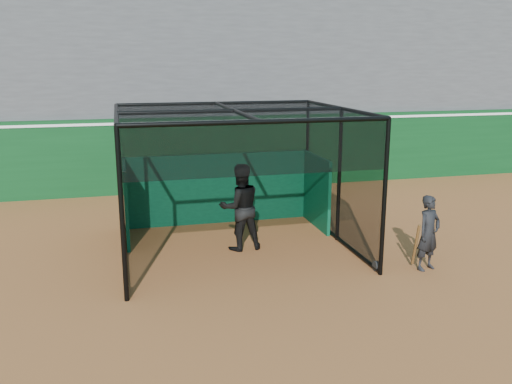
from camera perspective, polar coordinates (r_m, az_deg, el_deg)
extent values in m
plane|color=brown|center=(10.90, 2.28, -9.61)|extent=(120.00, 120.00, 0.00)
cube|color=#0B3C18|center=(18.58, -5.12, 4.10)|extent=(50.00, 0.45, 2.50)
cube|color=white|center=(18.43, -5.19, 7.48)|extent=(50.00, 0.50, 0.08)
cube|color=#4C4C4F|center=(22.17, -6.91, 12.40)|extent=(50.00, 7.85, 7.75)
cube|color=#07492C|center=(14.65, -3.96, 0.36)|extent=(4.99, 0.10, 1.90)
cylinder|color=black|center=(10.59, -13.48, -10.06)|extent=(0.08, 0.22, 0.22)
cylinder|color=black|center=(11.74, 12.52, -7.62)|extent=(0.08, 0.22, 0.22)
cylinder|color=black|center=(14.57, -13.79, -3.50)|extent=(0.08, 0.22, 0.22)
cylinder|color=black|center=(15.43, 5.53, -2.21)|extent=(0.08, 0.22, 0.22)
imported|color=black|center=(12.52, -1.68, -1.59)|extent=(1.06, 0.86, 2.03)
imported|color=black|center=(11.90, 17.72, -4.13)|extent=(0.68, 0.56, 1.60)
cylinder|color=#593819|center=(11.89, 16.48, -5.33)|extent=(0.15, 0.37, 0.98)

